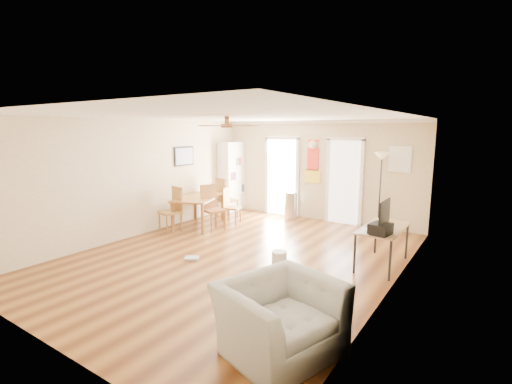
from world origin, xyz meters
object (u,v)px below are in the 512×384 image
Objects in this scene: bookshelf at (233,177)px; wastebasket_b at (337,294)px; dining_chair_right_a at (232,206)px; dining_chair_near at (170,210)px; wastebasket_a at (279,260)px; armchair at (280,318)px; dining_chair_right_b at (214,208)px; printer at (380,229)px; trash_can at (291,205)px; dining_table at (199,211)px; torchiere_lamp at (380,193)px; computer_desk at (382,246)px; dining_chair_far at (227,198)px.

bookshelf is 6.29m from wastebasket_b.
dining_chair_right_a is 0.87× the size of dining_chair_near.
armchair is at bearing -59.83° from wastebasket_a.
dining_chair_right_b is at bearing 165.92° from dining_chair_right_a.
dining_chair_right_b is at bearing 57.96° from dining_chair_near.
armchair is at bearing -88.21° from printer.
armchair reaches higher than trash_can.
dining_chair_near is at bearing -123.59° from trash_can.
bookshelf is 5.63m from printer.
dining_chair_right_a reaches higher than armchair.
dining_chair_right_a is at bearing 49.41° from dining_table.
wastebasket_b is at bearing -30.74° from bookshelf.
trash_can is 4.03m from printer.
torchiere_lamp is 2.36m from computer_desk.
dining_chair_right_b is 3.46× the size of wastebasket_b.
dining_table is 0.85m from dining_chair_right_a.
wastebasket_a is at bearing 48.65° from armchair.
dining_chair_near is (0.18, -2.66, -0.48)m from bookshelf.
dining_chair_right_b is 0.58× the size of torchiere_lamp.
dining_table is 4.53m from computer_desk.
dining_chair_near is at bearing -173.74° from computer_desk.
dining_chair_right_a reaches higher than trash_can.
dining_chair_far is 3.91m from torchiere_lamp.
dining_chair_near is 4.75m from computer_desk.
computer_desk is 4.21× the size of wastebasket_b.
bookshelf is 1.69× the size of armchair.
bookshelf is 1.65m from dining_chair_right_a.
dining_chair_far is at bearing 163.69° from computer_desk.
trash_can is at bearing 45.66° from armchair.
dining_chair_near reaches higher than dining_chair_right_a.
dining_chair_far is 0.91× the size of armchair.
dining_chair_far is 3.52× the size of wastebasket_b.
printer is (0.07, -0.47, 0.44)m from computer_desk.
printer is at bearing 16.17° from dining_chair_near.
dining_chair_right_b reaches higher than armchair.
dining_chair_right_b is (0.00, -0.73, 0.08)m from dining_chair_right_a.
dining_chair_far is at bearing -150.86° from trash_can.
torchiere_lamp reaches higher than dining_chair_right_b.
dining_chair_right_a is 0.73m from dining_chair_right_b.
dining_chair_right_a is at bearing 77.67° from dining_chair_near.
trash_can is 2.36× the size of wastebasket_b.
trash_can is 0.56× the size of computer_desk.
wastebasket_b is at bearing -100.74° from dining_chair_right_b.
dining_table is at bearing 156.30° from wastebasket_a.
torchiere_lamp is (3.79, 0.88, 0.38)m from dining_chair_far.
dining_chair_near is at bearing 169.80° from wastebasket_a.
dining_chair_right_a is at bearing 167.39° from computer_desk.
computer_desk is at bearing -116.69° from dining_chair_right_a.
dining_table is at bearing 97.73° from dining_chair_right_b.
bookshelf is 1.93× the size of dining_chair_near.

